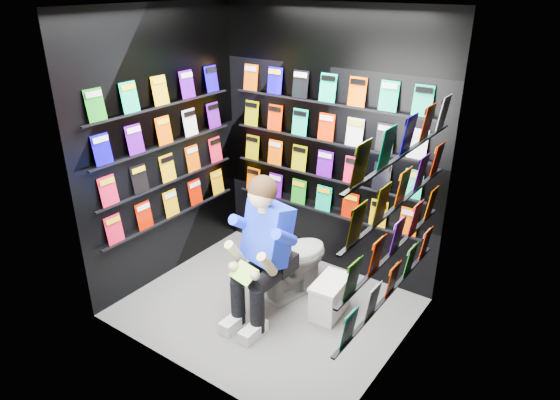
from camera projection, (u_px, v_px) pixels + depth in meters
The scene contains 14 objects.
floor at pixel (267, 307), 4.60m from camera, with size 2.40×2.40×0.00m, color slate.
ceiling at pixel (263, 6), 3.54m from camera, with size 2.40×2.40×0.00m, color white.
wall_back at pixel (327, 146), 4.82m from camera, with size 2.40×0.04×2.60m, color black.
wall_front at pixel (176, 221), 3.33m from camera, with size 2.40×0.04×2.60m, color black.
wall_left at pixel (164, 150), 4.70m from camera, with size 0.04×2.00×2.60m, color black.
wall_right at pixel (404, 213), 3.44m from camera, with size 0.04×2.00×2.60m, color black.
comics_back at pixel (326, 146), 4.79m from camera, with size 2.10×0.06×1.37m, color #F55600, non-canonical shape.
comics_left at pixel (166, 150), 4.69m from camera, with size 0.06×1.70×1.37m, color #F55600, non-canonical shape.
comics_right at pixel (400, 211), 3.45m from camera, with size 0.06×1.70×1.37m, color #F55600, non-canonical shape.
toilet at pixel (293, 258), 4.70m from camera, with size 0.42×0.75×0.73m, color white.
longbox at pixel (330, 299), 4.47m from camera, with size 0.23×0.41×0.31m, color white.
longbox_lid at pixel (331, 283), 4.40m from camera, with size 0.25×0.43×0.03m, color white.
reader at pixel (269, 234), 4.25m from camera, with size 0.55×0.80×1.47m, color #0A25ED, non-canonical shape.
held_comic at pixel (244, 273), 4.07m from camera, with size 0.24×0.01×0.17m, color green.
Camera 1 is at (2.29, -3.03, 2.79)m, focal length 32.00 mm.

